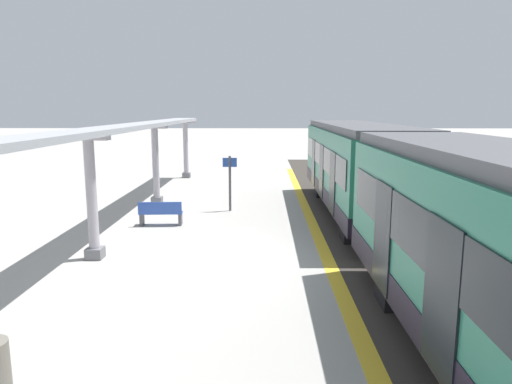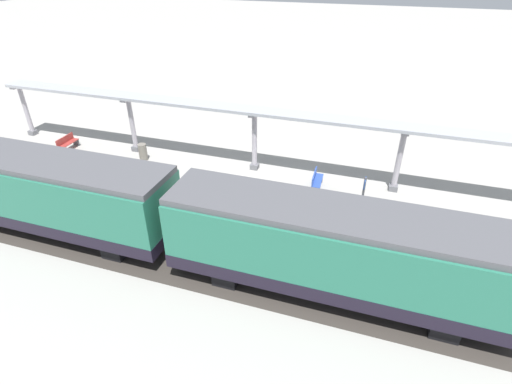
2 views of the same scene
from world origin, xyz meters
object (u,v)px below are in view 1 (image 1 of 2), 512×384
Objects in this scene: canopy_pillar_nearest at (186,149)px; canopy_pillar_third at (92,197)px; bench_mid_platform at (161,213)px; train_near_carriage at (356,167)px; canopy_pillar_second at (156,165)px; platform_info_sign at (230,178)px.

canopy_pillar_third is at bearing 90.00° from canopy_pillar_nearest.
train_near_carriage is at bearing -164.97° from bench_mid_platform.
canopy_pillar_third is (0.00, 7.52, 0.00)m from canopy_pillar_second.
canopy_pillar_third reaches higher than bench_mid_platform.
canopy_pillar_nearest reaches higher than platform_info_sign.
canopy_pillar_nearest is 1.00× the size of canopy_pillar_second.
canopy_pillar_third is 1.52× the size of platform_info_sign.
canopy_pillar_second is at bearing -90.00° from canopy_pillar_third.
train_near_carriage is at bearing 166.66° from canopy_pillar_second.
platform_info_sign is (-3.26, -6.14, -0.37)m from canopy_pillar_third.
canopy_pillar_second is (8.11, -1.92, -0.13)m from train_near_carriage.
bench_mid_platform is at bearing 15.03° from train_near_carriage.
canopy_pillar_third is 2.19× the size of bench_mid_platform.
canopy_pillar_nearest is 1.00× the size of canopy_pillar_third.
canopy_pillar_nearest is 9.73m from platform_info_sign.
canopy_pillar_third is (8.11, 5.60, -0.13)m from train_near_carriage.
bench_mid_platform is at bearing -105.19° from canopy_pillar_third.
train_near_carriage reaches higher than bench_mid_platform.
canopy_pillar_third is at bearing 90.00° from canopy_pillar_second.
canopy_pillar_nearest is (8.11, -9.70, -0.13)m from train_near_carriage.
train_near_carriage is 12.64m from canopy_pillar_nearest.
train_near_carriage is 9.86m from canopy_pillar_third.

